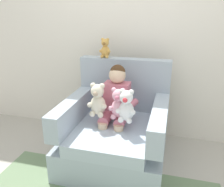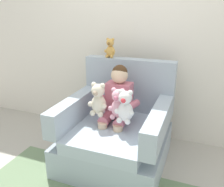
{
  "view_description": "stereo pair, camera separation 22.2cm",
  "coord_description": "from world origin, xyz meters",
  "views": [
    {
      "loc": [
        0.52,
        -2.07,
        1.54
      ],
      "look_at": [
        -0.02,
        -0.05,
        0.78
      ],
      "focal_mm": 37.83,
      "sensor_mm": 36.0,
      "label": 1
    },
    {
      "loc": [
        0.73,
        -2.01,
        1.54
      ],
      "look_at": [
        -0.02,
        -0.05,
        0.78
      ],
      "focal_mm": 37.83,
      "sensor_mm": 36.0,
      "label": 2
    }
  ],
  "objects": [
    {
      "name": "ground_plane",
      "position": [
        0.0,
        0.0,
        0.0
      ],
      "size": [
        8.0,
        8.0,
        0.0
      ],
      "primitive_type": "plane",
      "color": "#ADA89E"
    },
    {
      "name": "back_wall",
      "position": [
        0.0,
        0.75,
        1.3
      ],
      "size": [
        6.0,
        0.1,
        2.6
      ],
      "primitive_type": "cube",
      "color": "silver",
      "rests_on": "ground"
    },
    {
      "name": "armchair",
      "position": [
        0.0,
        0.05,
        0.32
      ],
      "size": [
        1.01,
        1.02,
        1.02
      ],
      "color": "#9EADBC",
      "rests_on": "ground"
    },
    {
      "name": "seated_child",
      "position": [
        -0.02,
        0.09,
        0.64
      ],
      "size": [
        0.45,
        0.39,
        0.82
      ],
      "rotation": [
        0.0,
        0.0,
        -0.15
      ],
      "color": "#C66B7F",
      "rests_on": "armchair"
    },
    {
      "name": "plush_white",
      "position": [
        0.13,
        -0.1,
        0.69
      ],
      "size": [
        0.19,
        0.15,
        0.32
      ],
      "rotation": [
        0.0,
        0.0,
        -0.23
      ],
      "color": "white",
      "rests_on": "armchair"
    },
    {
      "name": "plush_cream",
      "position": [
        -0.16,
        -0.05,
        0.7
      ],
      "size": [
        0.2,
        0.16,
        0.33
      ],
      "rotation": [
        0.0,
        0.0,
        -0.21
      ],
      "color": "silver",
      "rests_on": "armchair"
    },
    {
      "name": "plush_pink",
      "position": [
        0.04,
        -0.06,
        0.68
      ],
      "size": [
        0.18,
        0.15,
        0.31
      ],
      "rotation": [
        0.0,
        0.0,
        -0.07
      ],
      "color": "#EAA8BC",
      "rests_on": "armchair"
    },
    {
      "name": "plush_honey_on_backrest",
      "position": [
        -0.23,
        0.43,
        1.12
      ],
      "size": [
        0.13,
        0.1,
        0.22
      ],
      "rotation": [
        0.0,
        0.0,
        -0.21
      ],
      "color": "gold",
      "rests_on": "armchair"
    }
  ]
}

